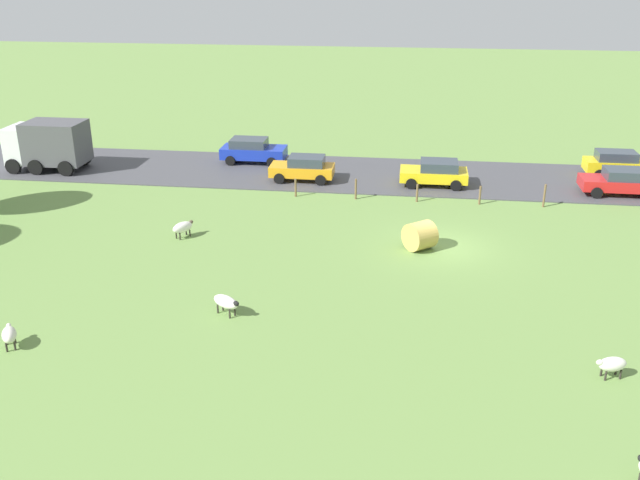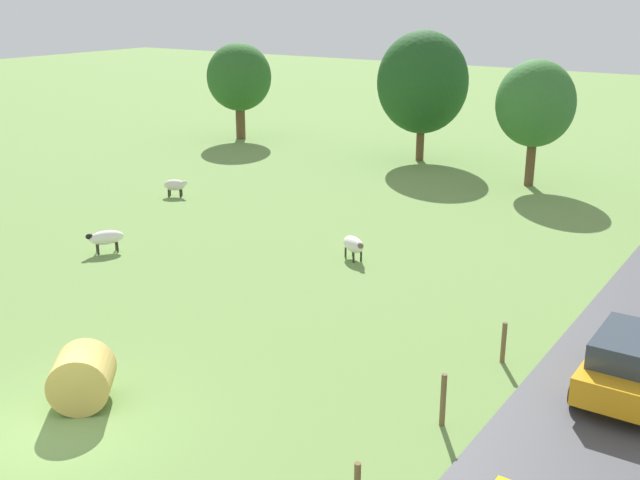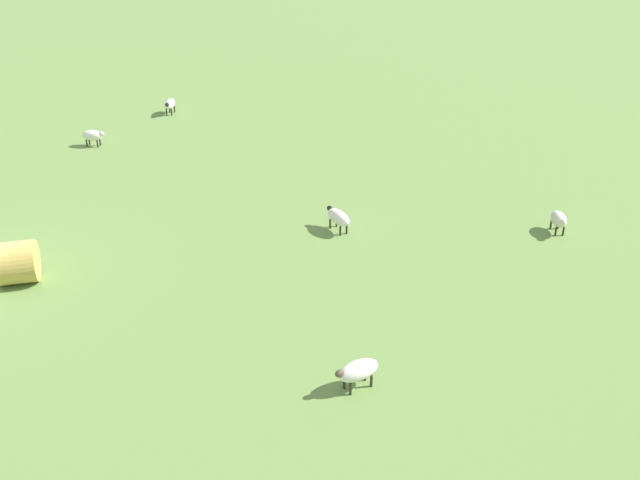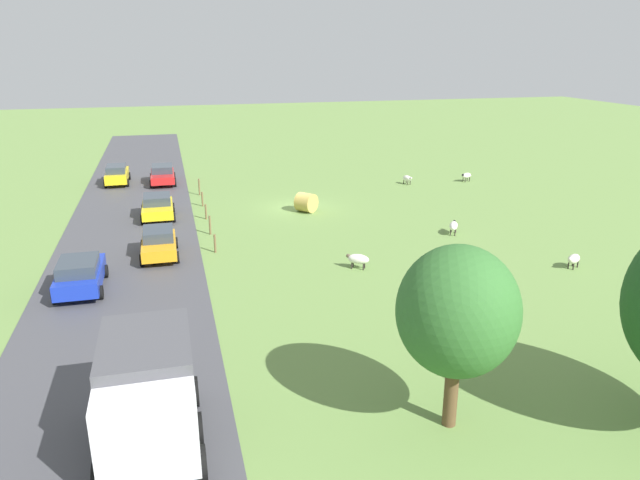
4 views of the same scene
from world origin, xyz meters
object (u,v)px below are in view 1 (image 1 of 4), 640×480
(sheep_1, at_px, (183,227))
(car_1, at_px, (435,172))
(car_0, at_px, (303,168))
(car_2, at_px, (619,163))
(car_3, at_px, (621,181))
(car_5, at_px, (253,150))
(sheep_0, at_px, (226,302))
(truck_0, at_px, (48,144))
(sheep_2, at_px, (9,335))
(hay_bale_0, at_px, (420,236))
(sheep_3, at_px, (612,364))

(sheep_1, relative_size, car_1, 0.31)
(sheep_1, height_order, car_0, car_0)
(car_2, distance_m, car_3, 3.77)
(car_2, relative_size, car_5, 1.00)
(car_0, height_order, car_5, car_5)
(sheep_0, bearing_deg, car_3, -47.49)
(car_0, bearing_deg, truck_0, 89.21)
(sheep_2, relative_size, car_1, 0.27)
(sheep_1, relative_size, car_2, 0.29)
(sheep_0, relative_size, hay_bale_0, 0.96)
(hay_bale_0, height_order, car_0, car_0)
(car_3, bearing_deg, sheep_3, 165.16)
(truck_0, bearing_deg, car_2, -84.97)
(sheep_1, bearing_deg, sheep_0, -151.13)
(sheep_0, distance_m, sheep_2, 7.70)
(car_0, relative_size, car_2, 0.91)
(sheep_0, relative_size, sheep_2, 1.18)
(car_5, bearing_deg, car_3, -99.80)
(car_3, bearing_deg, car_5, 80.20)
(sheep_2, height_order, car_5, car_5)
(car_1, relative_size, car_3, 0.93)
(sheep_1, bearing_deg, sheep_3, -119.76)
(sheep_0, distance_m, car_3, 25.51)
(car_5, bearing_deg, car_0, -132.07)
(sheep_2, relative_size, sheep_3, 0.98)
(car_5, bearing_deg, car_2, -90.51)
(car_1, bearing_deg, sheep_2, 144.19)
(sheep_2, distance_m, car_1, 25.90)
(car_1, relative_size, car_2, 0.94)
(car_3, distance_m, car_5, 22.86)
(sheep_1, bearing_deg, truck_0, 49.81)
(car_1, height_order, car_2, car_2)
(sheep_2, height_order, hay_bale_0, hay_bale_0)
(car_0, distance_m, car_2, 19.64)
(sheep_2, bearing_deg, hay_bale_0, -52.45)
(car_2, bearing_deg, sheep_2, 132.49)
(car_0, height_order, car_1, car_0)
(sheep_2, height_order, car_2, car_2)
(car_0, distance_m, car_1, 7.97)
(truck_0, xyz_separation_m, car_2, (3.16, -35.88, -0.86))
(car_2, bearing_deg, car_3, 167.69)
(truck_0, bearing_deg, car_1, -90.33)
(sheep_0, xyz_separation_m, hay_bale_0, (7.59, -7.35, 0.13))
(hay_bale_0, bearing_deg, truck_0, 66.68)
(sheep_1, xyz_separation_m, car_5, (13.60, -0.43, 0.36))
(sheep_3, height_order, truck_0, truck_0)
(sheep_3, bearing_deg, car_3, -14.84)
(car_1, xyz_separation_m, car_3, (-0.38, -10.57, 0.00))
(hay_bale_0, xyz_separation_m, car_2, (13.34, -12.26, 0.22))
(car_2, xyz_separation_m, car_5, (0.21, 23.33, -0.00))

